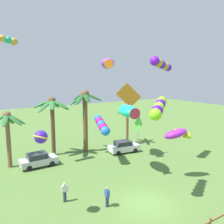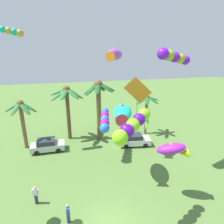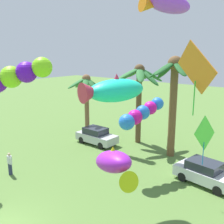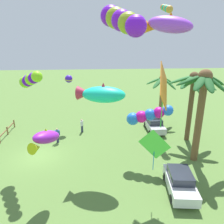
# 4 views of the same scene
# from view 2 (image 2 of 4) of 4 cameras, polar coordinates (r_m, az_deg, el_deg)

# --- Properties ---
(palm_tree_0) EXTENTS (4.17, 4.42, 8.04)m
(palm_tree_0) POSITION_cam_2_polar(r_m,az_deg,el_deg) (24.67, -3.98, 4.59)
(palm_tree_0) COLOR brown
(palm_tree_0) RESTS_ON ground
(palm_tree_1) EXTENTS (3.86, 3.88, 6.16)m
(palm_tree_1) POSITION_cam_2_polar(r_m,az_deg,el_deg) (24.97, -25.20, -0.09)
(palm_tree_1) COLOR brown
(palm_tree_1) RESTS_ON ground
(palm_tree_2) EXTENTS (3.51, 3.42, 5.73)m
(palm_tree_2) POSITION_cam_2_polar(r_m,az_deg,el_deg) (27.08, 10.22, 2.32)
(palm_tree_2) COLOR brown
(palm_tree_2) RESTS_ON ground
(palm_tree_3) EXTENTS (4.41, 4.63, 7.26)m
(palm_tree_3) POSITION_cam_2_polar(r_m,az_deg,el_deg) (25.45, -13.19, 3.82)
(palm_tree_3) COLOR brown
(palm_tree_3) RESTS_ON ground
(parked_car_0) EXTENTS (3.91, 1.76, 1.51)m
(parked_car_0) POSITION_cam_2_polar(r_m,az_deg,el_deg) (24.65, -18.52, -9.27)
(parked_car_0) COLOR #BCBCC1
(parked_car_0) RESTS_ON ground
(parked_car_1) EXTENTS (4.09, 2.19, 1.51)m
(parked_car_1) POSITION_cam_2_polar(r_m,az_deg,el_deg) (24.81, 6.61, -8.17)
(parked_car_1) COLOR silver
(parked_car_1) RESTS_ON ground
(spectator_0) EXTENTS (0.26, 0.55, 1.59)m
(spectator_0) POSITION_cam_2_polar(r_m,az_deg,el_deg) (15.59, -12.85, -27.17)
(spectator_0) COLOR #2D3351
(spectator_0) RESTS_ON ground
(spectator_1) EXTENTS (0.54, 0.29, 1.59)m
(spectator_1) POSITION_cam_2_polar(r_m,az_deg,el_deg) (17.62, -21.62, -21.83)
(spectator_1) COLOR #2D3351
(spectator_1) RESTS_ON ground
(kite_tube_0) EXTENTS (3.70, 1.75, 1.58)m
(kite_tube_0) POSITION_cam_2_polar(r_m,az_deg,el_deg) (18.77, 17.62, 15.34)
(kite_tube_0) COLOR #7815EC
(kite_fish_2) EXTENTS (2.75, 3.62, 1.53)m
(kite_fish_2) POSITION_cam_2_polar(r_m,az_deg,el_deg) (20.52, 0.60, 16.60)
(kite_fish_2) COLOR #A442F0
(kite_tube_3) EXTENTS (1.55, 3.70, 1.83)m
(kite_tube_3) POSITION_cam_2_polar(r_m,az_deg,el_deg) (21.02, -2.13, -2.49)
(kite_tube_3) COLOR blue
(kite_tube_4) EXTENTS (2.80, 0.77, 1.17)m
(kite_tube_4) POSITION_cam_2_polar(r_m,az_deg,el_deg) (23.67, -27.91, 20.39)
(kite_tube_4) COLOR gold
(kite_fish_5) EXTENTS (2.55, 3.92, 1.51)m
(kite_fish_5) POSITION_cam_2_polar(r_m,az_deg,el_deg) (16.96, 3.07, -0.30)
(kite_fish_5) COLOR #19E2B8
(kite_tube_6) EXTENTS (2.86, 2.31, 1.60)m
(kite_tube_6) POSITION_cam_2_polar(r_m,az_deg,el_deg) (11.67, 5.75, -4.31)
(kite_tube_6) COLOR #89EB1D
(kite_diamond_7) EXTENTS (0.38, 2.01, 2.84)m
(kite_diamond_7) POSITION_cam_2_polar(r_m,az_deg,el_deg) (21.83, 10.19, -2.83)
(kite_diamond_7) COLOR #52E844
(kite_fish_8) EXTENTS (2.73, 2.06, 1.40)m
(kite_fish_8) POSITION_cam_2_polar(r_m,az_deg,el_deg) (15.91, 17.50, -10.42)
(kite_fish_8) COLOR purple
(kite_diamond_9) EXTENTS (2.82, 1.27, 4.22)m
(kite_diamond_9) POSITION_cam_2_polar(r_m,az_deg,el_deg) (21.03, 7.56, 6.25)
(kite_diamond_9) COLOR orange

